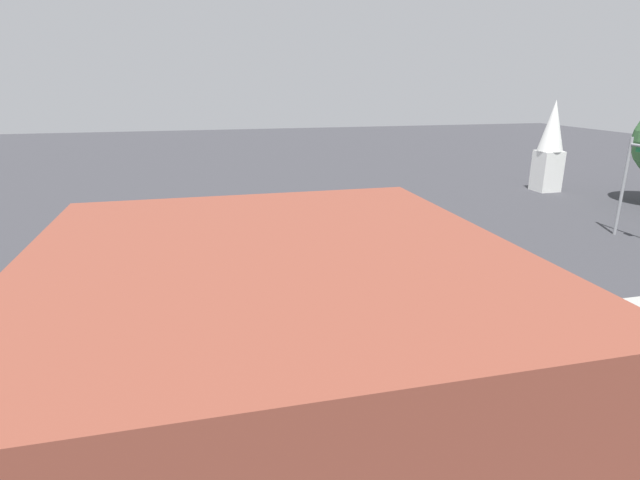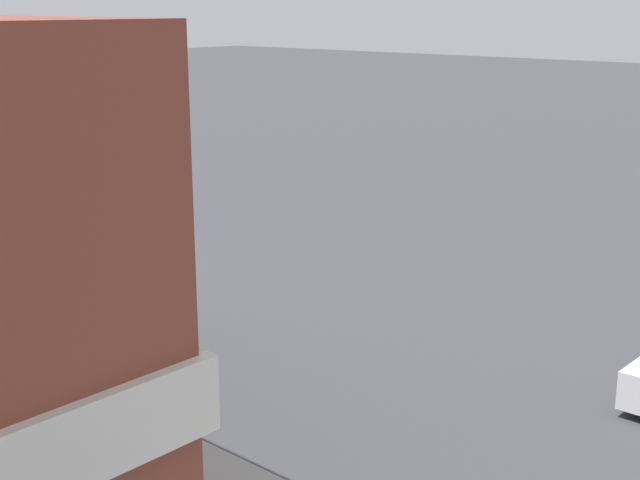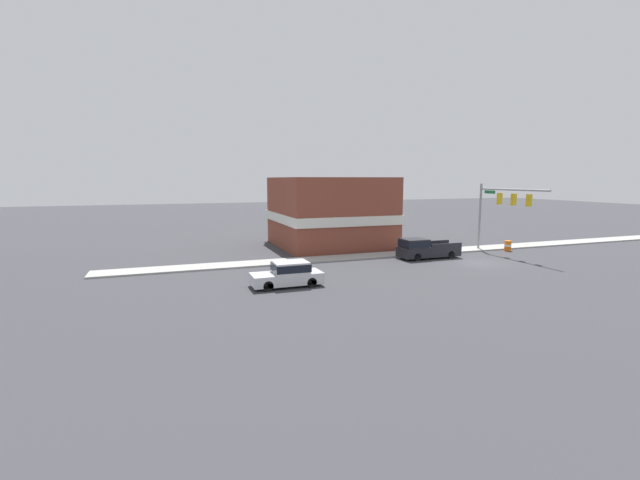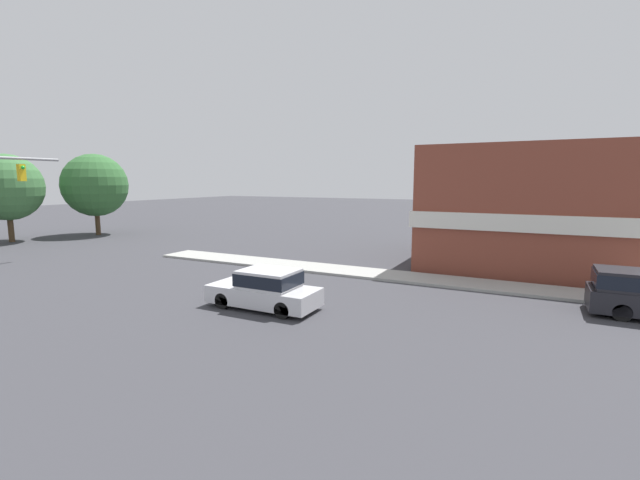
% 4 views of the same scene
% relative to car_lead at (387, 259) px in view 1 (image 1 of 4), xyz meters
% --- Properties ---
extents(ground_plane, '(200.00, 200.00, 0.00)m').
position_rel_car_lead_xyz_m(ground_plane, '(2.16, -17.07, -0.84)').
color(ground_plane, '#38383D').
extents(sidewalk_curb, '(2.40, 60.00, 0.14)m').
position_rel_car_lead_xyz_m(sidewalk_curb, '(7.86, -17.07, -0.77)').
color(sidewalk_curb, '#9E9E99').
rests_on(sidewalk_curb, ground).
extents(car_lead, '(1.90, 4.63, 1.62)m').
position_rel_car_lead_xyz_m(car_lead, '(0.00, 0.00, 0.00)').
color(car_lead, black).
rests_on(car_lead, ground).
extents(pickup_truck_parked, '(1.97, 5.53, 1.79)m').
position_rel_car_lead_xyz_m(pickup_truck_parked, '(5.48, -13.96, 0.05)').
color(pickup_truck_parked, black).
rests_on(pickup_truck_parked, ground).
extents(corner_brick_building, '(11.66, 10.98, 7.13)m').
position_rel_car_lead_xyz_m(corner_brick_building, '(15.24, -8.82, 2.67)').
color(corner_brick_building, brown).
rests_on(corner_brick_building, ground).
extents(church_steeple, '(2.47, 2.47, 9.07)m').
position_rel_car_lead_xyz_m(church_steeple, '(-18.06, 24.22, 3.91)').
color(church_steeple, white).
rests_on(church_steeple, ground).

